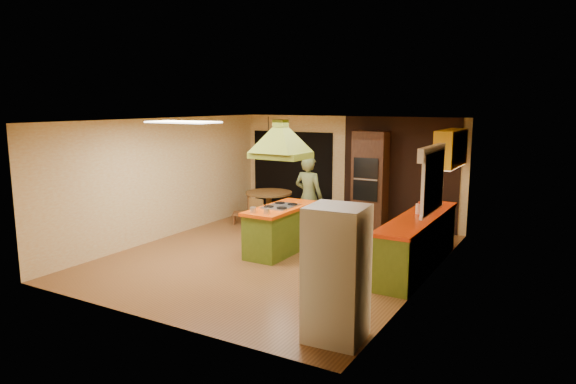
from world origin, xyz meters
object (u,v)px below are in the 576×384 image
Objects in this scene: wall_oven at (370,180)px; man at (309,197)px; kitchen_island at (281,229)px; canister_large at (427,202)px; refrigerator at (337,274)px; dining_table at (269,202)px.

man is at bearing -122.69° from wall_oven.
canister_large is (2.48, 1.01, 0.59)m from kitchen_island.
refrigerator is 3.84m from canister_large.
refrigerator is (2.49, -4.05, -0.05)m from man.
man is 1.66m from wall_oven.
dining_table is (-2.07, -0.99, -0.54)m from wall_oven.
wall_oven is at bearing 25.51° from dining_table.
dining_table is at bearing 128.50° from kitchen_island.
kitchen_island is 2.84m from wall_oven.
kitchen_island is 1.07× the size of refrigerator.
kitchen_island is at bearing -51.88° from dining_table.
refrigerator is 0.75× the size of wall_oven.
wall_oven is (-1.68, 5.48, 0.28)m from refrigerator.
dining_table is 4.69× the size of canister_large.
man reaches higher than canister_large.
refrigerator is (2.44, -2.82, 0.37)m from kitchen_island.
refrigerator reaches higher than kitchen_island.
wall_oven reaches higher than man.
canister_large reaches higher than kitchen_island.
refrigerator is at bearing -90.60° from canister_large.
refrigerator is at bearing 124.09° from man.
man is 1.06× the size of refrigerator.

